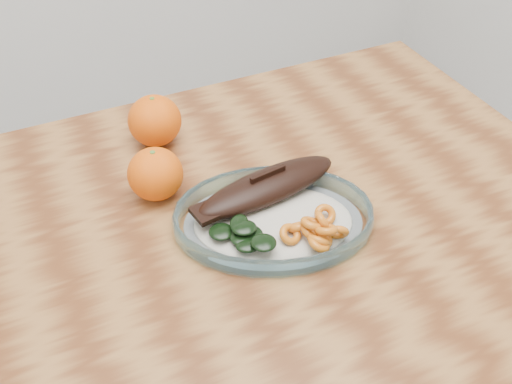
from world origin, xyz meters
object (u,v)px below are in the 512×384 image
at_px(dining_table, 216,284).
at_px(plated_meal, 273,216).
at_px(orange_left, 155,121).
at_px(orange_right, 155,174).

height_order(dining_table, plated_meal, plated_meal).
distance_m(dining_table, orange_left, 0.30).
bearing_deg(plated_meal, orange_left, 128.57).
bearing_deg(orange_right, dining_table, -71.05).
xyz_separation_m(dining_table, orange_right, (-0.04, 0.12, 0.14)).
relative_size(plated_meal, orange_right, 7.90).
distance_m(orange_left, orange_right, 0.14).
bearing_deg(orange_right, plated_meal, -45.91).
relative_size(dining_table, orange_right, 14.17).
distance_m(plated_meal, orange_left, 0.29).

